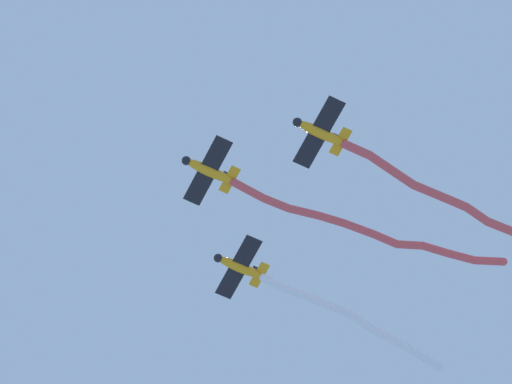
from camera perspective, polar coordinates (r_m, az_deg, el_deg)
airplane_lead at (r=89.35m, az=-2.54°, el=1.15°), size 6.60×4.96×1.64m
smoke_trail_lead at (r=91.45m, az=5.96°, el=-2.00°), size 2.53×24.70×1.95m
airplane_left_wing at (r=87.98m, az=3.36°, el=3.18°), size 6.59×4.95×1.64m
smoke_trail_left_wing at (r=90.11m, az=9.17°, el=0.12°), size 3.12×16.72×2.43m
airplane_right_wing at (r=93.97m, az=-0.91°, el=-3.97°), size 6.59×4.95×1.64m
smoke_trail_right_wing at (r=96.95m, az=5.22°, el=-6.79°), size 4.11×18.96×1.91m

